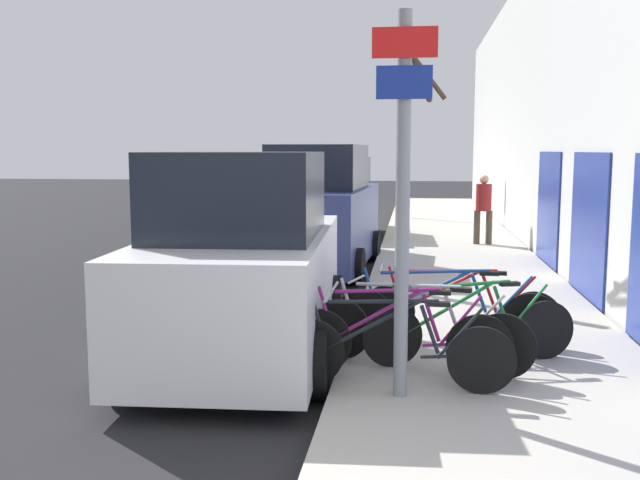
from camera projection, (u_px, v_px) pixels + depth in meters
The scene contains 16 objects.
ground_plane at pixel (321, 272), 13.45m from camera, with size 80.00×80.00×0.00m, color black.
sidewalk_curb at pixel (453, 250), 15.85m from camera, with size 3.20×32.00×0.15m.
building_facade at pixel (540, 105), 15.15m from camera, with size 0.23×32.00×6.50m.
signpost at pixel (403, 195), 6.02m from camera, with size 0.54×0.14×3.28m.
bicycle_0 at pixel (395, 349), 6.37m from camera, with size 2.12×0.44×0.84m.
bicycle_1 at pixel (398, 339), 6.69m from camera, with size 2.14×0.44×0.87m.
bicycle_2 at pixel (419, 331), 6.98m from camera, with size 2.18×0.71×0.86m.
bicycle_3 at pixel (470, 327), 7.15m from camera, with size 2.14×0.74×0.84m.
bicycle_4 at pixel (446, 316), 7.56m from camera, with size 2.40×0.44×0.90m.
bicycle_5 at pixel (460, 309), 7.95m from camera, with size 2.19×0.45×0.84m.
parked_car_0 at pixel (244, 265), 7.82m from camera, with size 2.20×4.44×2.26m.
parked_car_1 at pixel (320, 214), 13.42m from camera, with size 2.14×4.31×2.38m.
parked_car_2 at pixel (337, 201), 18.42m from camera, with size 2.16×4.25×2.10m.
pedestrian_near at pixel (484, 204), 16.13m from camera, with size 0.41×0.35×1.58m.
street_tree at pixel (405, 178), 10.65m from camera, with size 0.74×0.78×3.81m.
traffic_light at pixel (407, 126), 22.22m from camera, with size 0.20×0.30×4.50m.
Camera 1 is at (1.72, -1.95, 2.29)m, focal length 40.00 mm.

